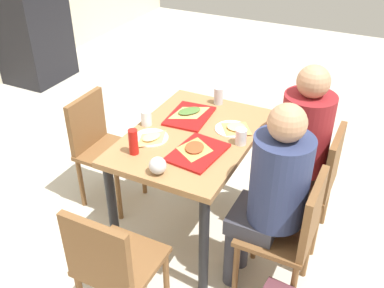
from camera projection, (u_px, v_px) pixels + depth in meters
ground_plane at (192, 225)px, 3.24m from camera, size 10.00×10.00×0.02m
main_table at (192, 149)px, 2.88m from camera, size 1.09×0.76×0.78m
chair_near_left at (292, 230)px, 2.47m from camera, size 0.40×0.40×0.85m
chair_near_right at (314, 177)px, 2.88m from camera, size 0.40×0.40×0.85m
chair_far_side at (100, 142)px, 3.25m from camera, size 0.40×0.40×0.85m
chair_left_end at (112, 264)px, 2.26m from camera, size 0.40×0.40×0.85m
person_in_red at (272, 188)px, 2.39m from camera, size 0.32×0.42×1.26m
person_in_brown_jacket at (298, 141)px, 2.81m from camera, size 0.32×0.42×1.26m
tray_red_near at (198, 153)px, 2.62m from camera, size 0.39×0.30×0.02m
tray_red_far at (190, 116)px, 3.00m from camera, size 0.38×0.29×0.02m
paper_plate_center at (151, 138)px, 2.77m from camera, size 0.22×0.22×0.01m
paper_plate_near_edge at (232, 129)px, 2.86m from camera, size 0.22×0.22×0.01m
pizza_slice_a at (195, 148)px, 2.63m from camera, size 0.24×0.22×0.02m
pizza_slice_b at (190, 112)px, 3.02m from camera, size 0.28×0.25×0.02m
pizza_slice_c at (152, 137)px, 2.74m from camera, size 0.21×0.17×0.02m
pizza_slice_d at (236, 128)px, 2.85m from camera, size 0.20×0.20×0.02m
plastic_cup_a at (146, 118)px, 2.89m from camera, size 0.07×0.07×0.10m
plastic_cup_b at (241, 137)px, 2.69m from camera, size 0.07×0.07×0.10m
soda_can at (219, 96)px, 3.14m from camera, size 0.07×0.07×0.12m
condiment_bottle at (133, 142)px, 2.58m from camera, size 0.06×0.06×0.16m
foil_bundle at (158, 166)px, 2.43m from camera, size 0.10×0.10×0.10m
drink_fridge at (27, 0)px, 4.96m from camera, size 0.70×0.60×1.90m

